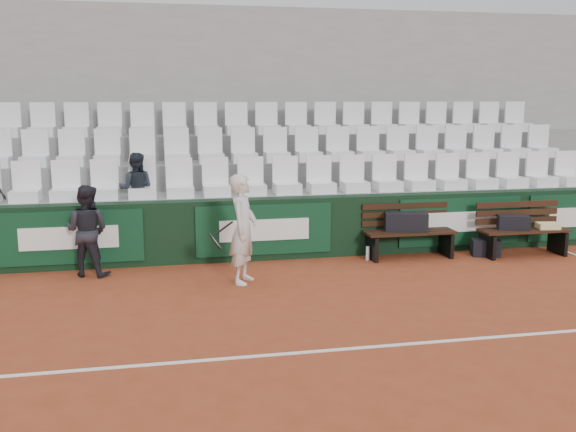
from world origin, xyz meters
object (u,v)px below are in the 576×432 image
(sports_bag_ground, at_px, (486,248))
(bench_left, at_px, (409,244))
(sports_bag_left, at_px, (406,222))
(spectator_c, at_px, (135,161))
(tennis_player, at_px, (243,229))
(sports_bag_right, at_px, (513,222))
(bench_right, at_px, (523,242))
(ball_kid, at_px, (87,231))
(water_bottle_near, at_px, (368,253))
(water_bottle_far, at_px, (496,250))

(sports_bag_ground, bearing_deg, bench_left, 173.78)
(sports_bag_left, xyz_separation_m, spectator_c, (-4.34, 0.87, 1.00))
(tennis_player, height_order, spectator_c, spectator_c)
(sports_bag_left, bearing_deg, sports_bag_right, -8.40)
(bench_right, relative_size, sports_bag_ground, 3.29)
(bench_left, xyz_separation_m, sports_bag_ground, (1.30, -0.14, -0.09))
(bench_left, xyz_separation_m, ball_kid, (-5.09, -0.06, 0.45))
(ball_kid, relative_size, spectator_c, 1.14)
(water_bottle_near, relative_size, spectator_c, 0.19)
(tennis_player, distance_m, ball_kid, 2.36)
(bench_right, height_order, ball_kid, ball_kid)
(sports_bag_left, xyz_separation_m, sports_bag_right, (1.79, -0.26, -0.03))
(sports_bag_ground, relative_size, ball_kid, 0.34)
(spectator_c, bearing_deg, sports_bag_right, 178.02)
(sports_bag_left, height_order, water_bottle_far, sports_bag_left)
(sports_bag_right, bearing_deg, spectator_c, 169.50)
(bench_right, bearing_deg, sports_bag_right, 174.30)
(bench_right, distance_m, sports_bag_ground, 0.64)
(bench_right, height_order, tennis_player, tennis_player)
(sports_bag_ground, bearing_deg, water_bottle_near, 176.82)
(bench_left, height_order, water_bottle_near, bench_left)
(bench_right, distance_m, tennis_player, 4.88)
(bench_left, distance_m, sports_bag_ground, 1.31)
(water_bottle_far, xyz_separation_m, spectator_c, (-5.81, 1.18, 1.48))
(spectator_c, bearing_deg, water_bottle_far, 176.99)
(water_bottle_near, distance_m, water_bottle_far, 2.16)
(sports_bag_right, bearing_deg, sports_bag_left, 171.60)
(bench_left, distance_m, sports_bag_right, 1.78)
(bench_left, height_order, bench_right, same)
(sports_bag_right, height_order, water_bottle_near, sports_bag_right)
(sports_bag_right, distance_m, ball_kid, 6.83)
(tennis_player, height_order, ball_kid, tennis_player)
(bench_left, bearing_deg, water_bottle_far, -10.71)
(bench_left, bearing_deg, ball_kid, -179.28)
(sports_bag_ground, bearing_deg, spectator_c, 169.47)
(sports_bag_right, relative_size, ball_kid, 0.37)
(bench_right, distance_m, sports_bag_left, 2.03)
(bench_right, bearing_deg, ball_kid, 178.58)
(water_bottle_near, xyz_separation_m, tennis_player, (-2.15, -0.87, 0.67))
(sports_bag_left, distance_m, spectator_c, 4.53)
(sports_bag_left, distance_m, water_bottle_far, 1.58)
(sports_bag_ground, distance_m, ball_kid, 6.41)
(water_bottle_near, bearing_deg, water_bottle_far, -6.35)
(water_bottle_far, distance_m, ball_kid, 6.54)
(bench_left, distance_m, spectator_c, 4.69)
(water_bottle_near, distance_m, ball_kid, 4.40)
(bench_left, bearing_deg, tennis_player, -162.76)
(bench_right, relative_size, sports_bag_right, 2.99)
(water_bottle_far, bearing_deg, water_bottle_near, 173.65)
(sports_bag_right, height_order, tennis_player, tennis_player)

